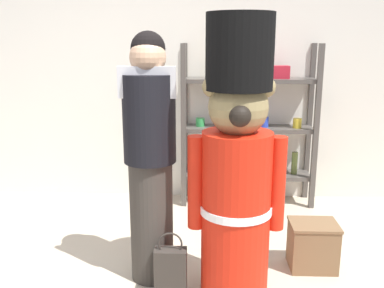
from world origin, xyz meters
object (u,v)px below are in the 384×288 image
(merchandise_shelf, at_px, (248,125))
(teddy_bear_guard, at_px, (237,167))
(person_shopper, at_px, (150,155))
(display_crate, at_px, (313,245))
(shopping_bag, at_px, (171,271))

(merchandise_shelf, height_order, teddy_bear_guard, teddy_bear_guard)
(teddy_bear_guard, xyz_separation_m, person_shopper, (-0.57, 0.18, 0.02))
(merchandise_shelf, xyz_separation_m, display_crate, (0.38, -1.33, -0.64))
(teddy_bear_guard, height_order, shopping_bag, teddy_bear_guard)
(merchandise_shelf, bearing_deg, display_crate, -74.13)
(display_crate, bearing_deg, merchandise_shelf, 105.87)
(shopping_bag, height_order, display_crate, shopping_bag)
(merchandise_shelf, height_order, person_shopper, person_shopper)
(teddy_bear_guard, bearing_deg, shopping_bag, -174.04)
(teddy_bear_guard, distance_m, display_crate, 0.98)
(teddy_bear_guard, relative_size, display_crate, 5.13)
(shopping_bag, bearing_deg, teddy_bear_guard, 5.96)
(teddy_bear_guard, distance_m, person_shopper, 0.60)
(person_shopper, distance_m, display_crate, 1.38)
(merchandise_shelf, distance_m, display_crate, 1.52)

